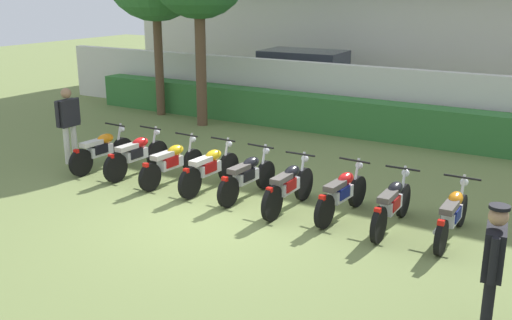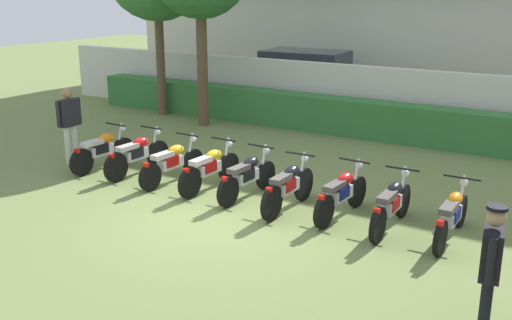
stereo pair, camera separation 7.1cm
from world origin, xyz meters
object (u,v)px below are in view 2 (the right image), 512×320
Objects in this scene: motorcycle_in_row_4 at (247,176)px; motorcycle_in_row_7 at (391,204)px; parked_car at (309,80)px; officer_0 at (491,263)px; motorcycle_in_row_6 at (341,193)px; motorcycle_in_row_1 at (137,154)px; motorcycle_in_row_5 at (288,186)px; motorcycle_in_row_0 at (102,150)px; inspector_person at (69,118)px; motorcycle_in_row_2 at (172,162)px; motorcycle_in_row_8 at (452,215)px; motorcycle_in_row_3 at (210,168)px.

motorcycle_in_row_7 is (2.89, -0.06, 0.01)m from motorcycle_in_row_4.
motorcycle_in_row_4 is at bearing 88.00° from motorcycle_in_row_7.
motorcycle_in_row_4 is at bearing -73.83° from parked_car.
officer_0 is (4.91, -2.63, 0.53)m from motorcycle_in_row_4.
motorcycle_in_row_1 is at bearing 94.12° from motorcycle_in_row_6.
motorcycle_in_row_1 is 3.82m from motorcycle_in_row_5.
parked_car is 9.65m from motorcycle_in_row_5.
motorcycle_in_row_0 is 0.98× the size of motorcycle_in_row_4.
inspector_person is at bearing 94.89° from motorcycle_in_row_6.
motorcycle_in_row_0 is at bearing 95.64° from motorcycle_in_row_2.
officer_0 reaches higher than motorcycle_in_row_8.
motorcycle_in_row_7 is at bearing -88.28° from motorcycle_in_row_3.
officer_0 is at bearing -111.84° from motorcycle_in_row_3.
inspector_person reaches higher than motorcycle_in_row_5.
motorcycle_in_row_7 is (0.94, -0.07, 0.00)m from motorcycle_in_row_6.
motorcycle_in_row_2 is 0.99× the size of motorcycle_in_row_7.
motorcycle_in_row_0 is 0.93m from motorcycle_in_row_1.
motorcycle_in_row_1 is 1.03× the size of motorcycle_in_row_4.
motorcycle_in_row_2 is at bearing 94.53° from motorcycle_in_row_3.
motorcycle_in_row_1 is at bearing 89.76° from motorcycle_in_row_8.
inspector_person is 1.06× the size of officer_0.
officer_0 reaches higher than motorcycle_in_row_1.
motorcycle_in_row_1 is at bearing 91.41° from motorcycle_in_row_2.
motorcycle_in_row_1 reaches higher than motorcycle_in_row_0.
motorcycle_in_row_3 is at bearing -87.72° from motorcycle_in_row_1.
motorcycle_in_row_8 is at bearing -86.44° from motorcycle_in_row_2.
motorcycle_in_row_0 reaches higher than motorcycle_in_row_2.
motorcycle_in_row_7 is 1.09× the size of inspector_person.
motorcycle_in_row_6 is at bearing -63.09° from parked_car.
inspector_person reaches higher than motorcycle_in_row_7.
motorcycle_in_row_0 is at bearing 95.24° from motorcycle_in_row_6.
officer_0 is (2.95, -2.64, 0.53)m from motorcycle_in_row_6.
motorcycle_in_row_8 is (0.98, 0.07, -0.01)m from motorcycle_in_row_7.
parked_car reaches higher than motorcycle_in_row_0.
motorcycle_in_row_5 reaches higher than motorcycle_in_row_3.
motorcycle_in_row_4 is at bearing -85.57° from motorcycle_in_row_0.
motorcycle_in_row_2 is 1.00× the size of motorcycle_in_row_8.
officer_0 is (9.66, -2.54, -0.07)m from inspector_person.
motorcycle_in_row_2 is 1.02× the size of motorcycle_in_row_5.
motorcycle_in_row_1 is at bearing 92.65° from motorcycle_in_row_3.
parked_car is 2.63× the size of inspector_person.
motorcycle_in_row_5 is 4.65m from officer_0.
motorcycle_in_row_1 reaches higher than motorcycle_in_row_7.
parked_car is 2.50× the size of motorcycle_in_row_4.
parked_car is at bearing 3.44° from motorcycle_in_row_1.
motorcycle_in_row_6 reaches higher than motorcycle_in_row_4.
motorcycle_in_row_5 reaches higher than motorcycle_in_row_2.
motorcycle_in_row_8 is (2.88, 0.18, -0.02)m from motorcycle_in_row_5.
motorcycle_in_row_4 is 1.00m from motorcycle_in_row_5.
inspector_person reaches higher than officer_0.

